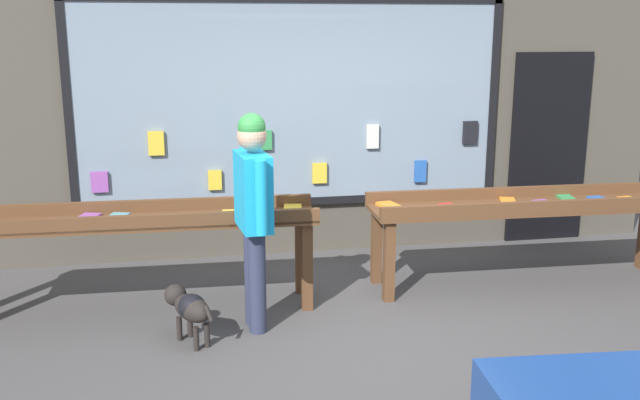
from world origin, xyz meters
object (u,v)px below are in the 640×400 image
(person_browsing, at_px, (253,205))
(display_table_left, at_px, (142,227))
(display_table_right, at_px, (527,211))
(small_dog, at_px, (189,307))

(person_browsing, bearing_deg, display_table_left, 52.06)
(display_table_right, bearing_deg, person_browsing, -167.93)
(display_table_left, bearing_deg, person_browsing, -31.87)
(person_browsing, bearing_deg, small_dog, 102.39)
(display_table_right, bearing_deg, display_table_left, -179.96)
(display_table_left, relative_size, display_table_right, 1.00)
(small_dog, bearing_deg, person_browsing, -102.11)
(small_dog, bearing_deg, display_table_right, -107.39)
(display_table_left, xyz_separation_m, person_browsing, (0.88, -0.55, 0.29))
(display_table_right, xyz_separation_m, person_browsing, (-2.58, -0.55, 0.32))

